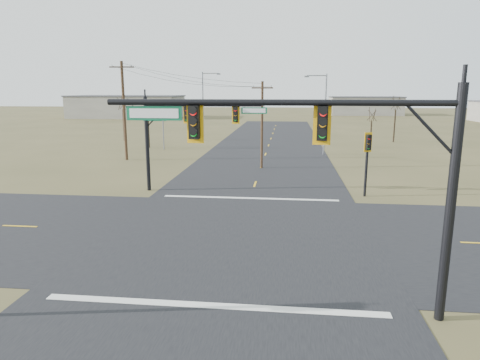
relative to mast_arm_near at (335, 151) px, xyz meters
name	(u,v)px	position (x,y,z in m)	size (l,w,h in m)	color
ground	(238,235)	(-3.91, 7.50, -5.48)	(320.00, 320.00, 0.00)	brown
road_ew	(238,234)	(-3.91, 7.50, -5.47)	(160.00, 14.00, 0.02)	black
road_ns	(238,234)	(-3.91, 7.50, -5.47)	(14.00, 160.00, 0.02)	black
stop_bar_near	(213,305)	(-3.91, 0.00, -5.45)	(12.00, 0.40, 0.01)	silver
stop_bar_far	(250,198)	(-3.91, 15.00, -5.45)	(12.00, 0.40, 0.01)	silver
mast_arm_near	(335,151)	(0.00, 0.00, 0.00)	(10.94, 0.45, 7.56)	black
mast_arm_far	(187,124)	(-8.58, 16.69, -0.52)	(8.84, 0.44, 6.85)	black
pedestal_signal_ne	(368,150)	(4.03, 16.41, -2.20)	(0.66, 0.57, 4.52)	black
utility_pole_near	(262,123)	(-3.83, 26.66, -1.23)	(1.98, 0.23, 8.08)	#402A1B
utility_pole_far	(124,110)	(-18.41, 30.01, -0.22)	(2.48, 0.50, 10.18)	#402A1B
highway_sign	(155,119)	(-17.81, 38.30, -1.69)	(2.80, 0.47, 5.28)	slate
streetlight_a	(323,110)	(2.52, 36.08, -0.40)	(2.52, 0.29, 9.05)	slate
streetlight_c	(204,102)	(-13.54, 48.65, 0.01)	(2.74, 0.35, 9.79)	slate
bare_tree_a	(148,113)	(-19.02, 39.48, -1.07)	(2.80, 2.80, 5.58)	black
bare_tree_b	(122,102)	(-25.11, 46.72, 0.05)	(3.12, 3.12, 6.92)	black
bare_tree_c	(372,114)	(9.19, 42.93, -1.22)	(2.37, 2.37, 5.43)	black
bare_tree_d	(396,103)	(13.58, 49.26, 0.04)	(2.82, 2.82, 6.86)	black
warehouse_left	(127,107)	(-43.91, 97.50, -2.73)	(28.00, 14.00, 5.50)	gray
warehouse_mid	(365,106)	(21.09, 117.50, -2.98)	(20.00, 12.00, 5.00)	gray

